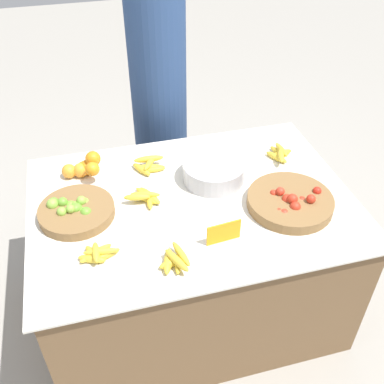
% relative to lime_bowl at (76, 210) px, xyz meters
% --- Properties ---
extents(ground_plane, '(12.00, 12.00, 0.00)m').
position_rel_lime_bowl_xyz_m(ground_plane, '(0.54, -0.03, -0.80)').
color(ground_plane, '#A39E93').
extents(market_table, '(1.52, 1.09, 0.77)m').
position_rel_lime_bowl_xyz_m(market_table, '(0.54, -0.03, -0.41)').
color(market_table, brown).
rests_on(market_table, ground_plane).
extents(lime_bowl, '(0.34, 0.34, 0.08)m').
position_rel_lime_bowl_xyz_m(lime_bowl, '(0.00, 0.00, 0.00)').
color(lime_bowl, olive).
rests_on(lime_bowl, market_table).
extents(tomato_basket, '(0.40, 0.40, 0.09)m').
position_rel_lime_bowl_xyz_m(tomato_basket, '(0.97, -0.19, 0.00)').
color(tomato_basket, olive).
rests_on(tomato_basket, market_table).
extents(orange_pile, '(0.20, 0.16, 0.13)m').
position_rel_lime_bowl_xyz_m(orange_pile, '(0.07, 0.29, 0.02)').
color(orange_pile, orange).
rests_on(orange_pile, market_table).
extents(metal_bowl, '(0.31, 0.31, 0.10)m').
position_rel_lime_bowl_xyz_m(metal_bowl, '(0.68, 0.10, 0.02)').
color(metal_bowl, '#B7B7BF').
rests_on(metal_bowl, market_table).
extents(price_sign, '(0.15, 0.02, 0.10)m').
position_rel_lime_bowl_xyz_m(price_sign, '(0.60, -0.33, 0.02)').
color(price_sign, orange).
rests_on(price_sign, market_table).
extents(banana_bunch_back_center, '(0.15, 0.20, 0.06)m').
position_rel_lime_bowl_xyz_m(banana_bunch_back_center, '(1.08, 0.19, -0.00)').
color(banana_bunch_back_center, gold).
rests_on(banana_bunch_back_center, market_table).
extents(banana_bunch_front_left, '(0.18, 0.18, 0.06)m').
position_rel_lime_bowl_xyz_m(banana_bunch_front_left, '(0.33, 0.02, -0.00)').
color(banana_bunch_front_left, gold).
rests_on(banana_bunch_front_left, market_table).
extents(banana_bunch_middle_right, '(0.18, 0.13, 0.06)m').
position_rel_lime_bowl_xyz_m(banana_bunch_middle_right, '(0.07, -0.29, -0.01)').
color(banana_bunch_middle_right, gold).
rests_on(banana_bunch_middle_right, market_table).
extents(banana_bunch_middle_left, '(0.13, 0.18, 0.06)m').
position_rel_lime_bowl_xyz_m(banana_bunch_middle_left, '(0.37, -0.41, -0.00)').
color(banana_bunch_middle_left, gold).
rests_on(banana_bunch_middle_left, market_table).
extents(banana_bunch_front_center, '(0.17, 0.15, 0.06)m').
position_rel_lime_bowl_xyz_m(banana_bunch_front_center, '(0.38, 0.26, -0.00)').
color(banana_bunch_front_center, gold).
rests_on(banana_bunch_front_center, market_table).
extents(vendor_person, '(0.34, 0.34, 1.72)m').
position_rel_lime_bowl_xyz_m(vendor_person, '(0.56, 0.85, -0.00)').
color(vendor_person, navy).
rests_on(vendor_person, ground_plane).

